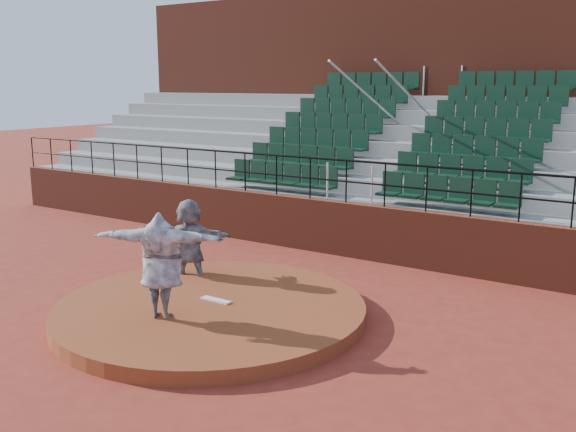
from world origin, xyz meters
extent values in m
plane|color=maroon|center=(0.00, 0.00, 0.00)|extent=(90.00, 90.00, 0.00)
cylinder|color=brown|center=(0.00, 0.00, 0.12)|extent=(5.50, 5.50, 0.25)
cube|color=white|center=(0.00, 0.15, 0.27)|extent=(0.60, 0.15, 0.03)
cube|color=maroon|center=(0.00, 5.00, 0.65)|extent=(24.00, 0.30, 1.30)
cylinder|color=black|center=(0.00, 5.00, 2.30)|extent=(24.00, 0.05, 0.05)
cylinder|color=black|center=(0.00, 5.00, 1.80)|extent=(24.00, 0.04, 0.04)
cylinder|color=black|center=(-12.00, 5.00, 1.80)|extent=(0.04, 0.04, 1.00)
cylinder|color=black|center=(-11.00, 5.00, 1.80)|extent=(0.04, 0.04, 1.00)
cylinder|color=black|center=(-10.00, 5.00, 1.80)|extent=(0.04, 0.04, 1.00)
cylinder|color=black|center=(-9.00, 5.00, 1.80)|extent=(0.04, 0.04, 1.00)
cylinder|color=black|center=(-8.00, 5.00, 1.80)|extent=(0.04, 0.04, 1.00)
cylinder|color=black|center=(-7.00, 5.00, 1.80)|extent=(0.04, 0.04, 1.00)
cylinder|color=black|center=(-6.00, 5.00, 1.80)|extent=(0.04, 0.04, 1.00)
cylinder|color=black|center=(-5.00, 5.00, 1.80)|extent=(0.04, 0.04, 1.00)
cylinder|color=black|center=(-4.00, 5.00, 1.80)|extent=(0.04, 0.04, 1.00)
cylinder|color=black|center=(-3.00, 5.00, 1.80)|extent=(0.04, 0.04, 1.00)
cylinder|color=black|center=(-2.00, 5.00, 1.80)|extent=(0.04, 0.04, 1.00)
cylinder|color=black|center=(-1.00, 5.00, 1.80)|extent=(0.04, 0.04, 1.00)
cylinder|color=black|center=(0.00, 5.00, 1.80)|extent=(0.04, 0.04, 1.00)
cylinder|color=black|center=(1.00, 5.00, 1.80)|extent=(0.04, 0.04, 1.00)
cylinder|color=black|center=(2.00, 5.00, 1.80)|extent=(0.04, 0.04, 1.00)
cylinder|color=black|center=(3.00, 5.00, 1.80)|extent=(0.04, 0.04, 1.00)
cylinder|color=black|center=(4.00, 5.00, 1.80)|extent=(0.04, 0.04, 1.00)
cylinder|color=black|center=(5.00, 5.00, 1.80)|extent=(0.04, 0.04, 1.00)
cube|color=gray|center=(0.00, 5.58, 0.65)|extent=(24.00, 0.85, 1.30)
cube|color=#10301E|center=(-2.25, 5.59, 1.66)|extent=(3.30, 0.48, 0.72)
cube|color=#10301E|center=(2.25, 5.59, 1.66)|extent=(3.30, 0.48, 0.72)
cube|color=gray|center=(0.00, 6.43, 0.85)|extent=(24.00, 0.85, 1.70)
cube|color=#10301E|center=(-2.25, 6.44, 2.06)|extent=(3.30, 0.48, 0.72)
cube|color=#10301E|center=(2.25, 6.44, 2.06)|extent=(3.30, 0.48, 0.72)
cube|color=gray|center=(0.00, 7.28, 1.05)|extent=(24.00, 0.85, 2.10)
cube|color=#10301E|center=(-2.25, 7.29, 2.46)|extent=(3.30, 0.48, 0.72)
cube|color=#10301E|center=(2.25, 7.29, 2.46)|extent=(3.30, 0.48, 0.72)
cube|color=gray|center=(0.00, 8.12, 1.25)|extent=(24.00, 0.85, 2.50)
cube|color=#10301E|center=(-2.25, 8.13, 2.86)|extent=(3.30, 0.48, 0.72)
cube|color=#10301E|center=(2.25, 8.13, 2.86)|extent=(3.30, 0.48, 0.72)
cube|color=gray|center=(0.00, 8.97, 1.45)|extent=(24.00, 0.85, 2.90)
cube|color=#10301E|center=(-2.25, 8.98, 3.26)|extent=(3.30, 0.48, 0.72)
cube|color=#10301E|center=(2.25, 8.98, 3.26)|extent=(3.30, 0.48, 0.72)
cube|color=gray|center=(0.00, 9.82, 1.65)|extent=(24.00, 0.85, 3.30)
cube|color=#10301E|center=(-2.25, 9.83, 3.66)|extent=(3.30, 0.48, 0.72)
cube|color=#10301E|center=(2.25, 9.83, 3.66)|extent=(3.30, 0.48, 0.72)
cube|color=gray|center=(0.00, 10.68, 1.85)|extent=(24.00, 0.85, 3.70)
cube|color=#10301E|center=(-2.25, 10.69, 4.06)|extent=(3.30, 0.48, 0.72)
cube|color=#10301E|center=(2.25, 10.69, 4.06)|extent=(3.30, 0.48, 0.72)
cylinder|color=silver|center=(-0.60, 8.12, 3.40)|extent=(0.06, 5.97, 2.46)
cylinder|color=silver|center=(0.60, 8.12, 3.40)|extent=(0.06, 5.97, 2.46)
cube|color=maroon|center=(0.00, 12.60, 3.55)|extent=(24.00, 3.00, 7.10)
imported|color=black|center=(-0.25, -0.94, 1.14)|extent=(2.25, 1.42, 1.78)
imported|color=black|center=(-1.56, 1.21, 0.90)|extent=(1.63, 1.47, 1.80)
camera|label=1|loc=(7.12, -8.28, 4.08)|focal=40.00mm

